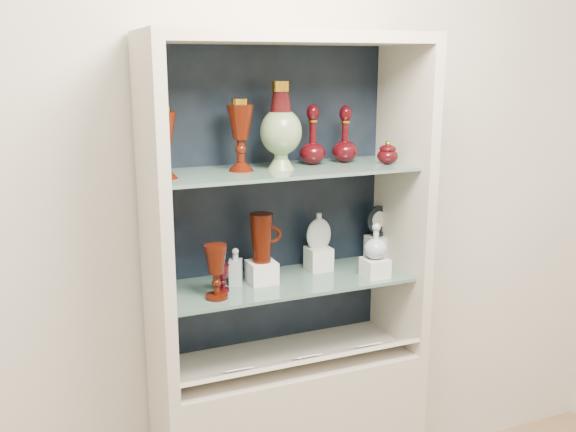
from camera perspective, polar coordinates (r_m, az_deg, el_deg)
name	(u,v)px	position (r m, az deg, el deg)	size (l,w,h in m)	color
wall_back	(266,179)	(2.49, -1.96, 3.34)	(3.50, 0.02, 2.80)	beige
cabinet_back_panel	(269,199)	(2.47, -1.70, 1.52)	(0.98, 0.02, 1.15)	black
cabinet_side_left	(154,222)	(2.17, -11.79, -0.51)	(0.04, 0.40, 1.15)	beige
cabinet_side_right	(402,199)	(2.52, 10.12, 1.54)	(0.04, 0.40, 1.15)	beige
cabinet_top_cap	(288,38)	(2.24, 0.00, 15.58)	(1.00, 0.40, 0.04)	beige
shelf_lower	(286,282)	(2.40, -0.19, -5.85)	(0.92, 0.34, 0.01)	slate
shelf_upper	(286,170)	(2.29, -0.19, 4.10)	(0.92, 0.34, 0.01)	slate
label_ledge	(300,361)	(2.39, 1.04, -12.80)	(0.92, 0.18, 0.01)	beige
label_card_0	(238,369)	(2.31, -4.50, -13.43)	(0.10, 0.07, 0.00)	white
label_card_1	(306,356)	(2.39, 1.62, -12.37)	(0.10, 0.07, 0.00)	white
label_card_2	(366,345)	(2.50, 6.97, -11.31)	(0.10, 0.07, 0.00)	white
pedestal_lamp_left	(164,143)	(2.12, -11.01, 6.43)	(0.09, 0.09, 0.23)	#4A1408
pedestal_lamp_right	(241,135)	(2.23, -4.24, 7.19)	(0.10, 0.10, 0.25)	#4A1408
enamel_urn	(281,126)	(2.26, -0.63, 8.04)	(0.15, 0.15, 0.31)	#10432B
ruby_decanter_a	(313,131)	(2.37, 2.21, 7.56)	(0.10, 0.10, 0.25)	#47070C
ruby_decanter_b	(345,132)	(2.43, 5.10, 7.41)	(0.10, 0.10, 0.23)	#47070C
lidded_bowl	(388,152)	(2.41, 8.85, 5.62)	(0.08, 0.08, 0.09)	#47070C
cobalt_goblet	(166,272)	(2.27, -10.79, -4.94)	(0.07, 0.07, 0.16)	#0E0643
ruby_goblet_tall	(216,272)	(2.20, -6.41, -4.96)	(0.08, 0.08, 0.19)	#4A1408
ruby_goblet_small	(223,278)	(2.28, -5.84, -5.51)	(0.05, 0.05, 0.10)	#47070C
riser_ruby_pitcher	(262,272)	(2.36, -2.34, -4.99)	(0.10, 0.10, 0.08)	silver
ruby_pitcher	(261,238)	(2.32, -2.38, -1.96)	(0.13, 0.09, 0.18)	#4A1408
clear_square_bottle	(236,266)	(2.34, -4.68, -4.49)	(0.05, 0.05, 0.14)	#9CABB7
riser_flat_flask	(319,258)	(2.50, 2.73, -3.79)	(0.09, 0.09, 0.09)	silver
flat_flask	(319,230)	(2.47, 2.76, -1.23)	(0.10, 0.04, 0.14)	#ABB7BC
riser_clear_round_decanter	(375,268)	(2.45, 7.74, -4.56)	(0.09, 0.09, 0.07)	silver
clear_round_decanter	(376,242)	(2.42, 7.81, -2.30)	(0.09, 0.09, 0.13)	#9CABB7
riser_cameo_medallion	(377,248)	(2.65, 7.91, -2.83)	(0.08, 0.08, 0.10)	silver
cameo_medallion	(378,221)	(2.62, 7.99, -0.40)	(0.11, 0.04, 0.13)	black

